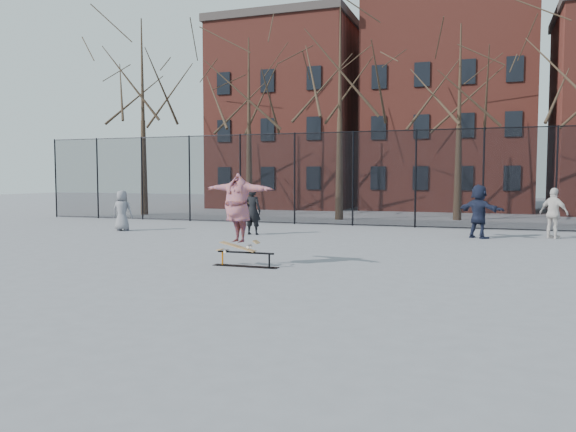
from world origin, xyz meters
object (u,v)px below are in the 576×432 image
(skate_rail, at_px, (246,261))
(skateboard, at_px, (238,249))
(bystander_white, at_px, (554,213))
(bystander_grey, at_px, (122,211))
(bystander_black, at_px, (253,211))
(bystander_navy, at_px, (479,211))
(skater, at_px, (238,212))

(skate_rail, height_order, skateboard, skateboard)
(bystander_white, bearing_deg, bystander_grey, 47.28)
(skateboard, relative_size, bystander_black, 0.54)
(skateboard, bearing_deg, bystander_grey, 140.80)
(bystander_white, bearing_deg, skateboard, 87.51)
(skateboard, height_order, bystander_navy, bystander_navy)
(skate_rail, distance_m, bystander_white, 11.54)
(skate_rail, distance_m, skateboard, 0.33)
(skate_rail, distance_m, skater, 1.14)
(skate_rail, bearing_deg, skater, 180.00)
(bystander_black, relative_size, bystander_navy, 0.94)
(bystander_grey, bearing_deg, skate_rail, 129.47)
(bystander_grey, bearing_deg, skateboard, 128.79)
(skate_rail, relative_size, bystander_grey, 1.02)
(skate_rail, relative_size, skateboard, 1.71)
(bystander_grey, bearing_deg, bystander_black, 171.78)
(skate_rail, bearing_deg, skateboard, 180.00)
(bystander_white, bearing_deg, bystander_navy, 54.08)
(bystander_black, xyz_separation_m, bystander_white, (10.04, 2.16, 0.00))
(skate_rail, height_order, skater, skater)
(bystander_white, bearing_deg, skater, 87.51)
(skateboard, relative_size, skater, 0.47)
(skater, relative_size, bystander_grey, 1.26)
(skateboard, relative_size, bystander_grey, 0.60)
(skateboard, xyz_separation_m, bystander_black, (-2.49, 6.69, 0.45))
(skate_rail, relative_size, bystander_white, 0.93)
(skate_rail, height_order, bystander_navy, bystander_navy)
(bystander_black, bearing_deg, bystander_grey, 4.36)
(skater, distance_m, bystander_white, 11.65)
(bystander_grey, distance_m, bystander_black, 5.30)
(bystander_navy, bearing_deg, bystander_black, 45.26)
(skate_rail, relative_size, bystander_navy, 0.87)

